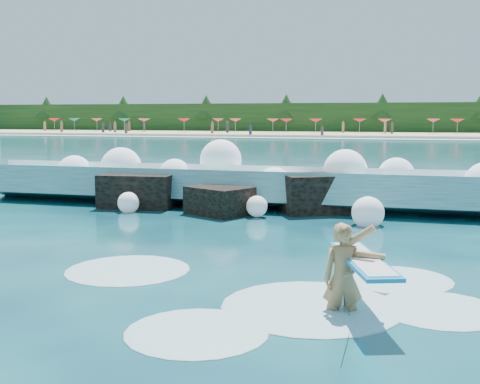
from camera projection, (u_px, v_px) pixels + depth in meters
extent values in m
plane|color=#072339|center=(146.00, 257.00, 12.66)|extent=(200.00, 200.00, 0.00)
cube|color=tan|center=(374.00, 135.00, 87.02)|extent=(140.00, 20.00, 0.40)
cube|color=silver|center=(369.00, 139.00, 76.55)|extent=(140.00, 5.00, 0.08)
cube|color=black|center=(379.00, 118.00, 96.26)|extent=(140.00, 4.00, 5.00)
cube|color=teal|center=(252.00, 191.00, 19.86)|extent=(19.06, 2.90, 1.59)
cube|color=white|center=(258.00, 175.00, 20.57)|extent=(19.06, 1.34, 0.74)
cube|color=black|center=(140.00, 193.00, 19.75)|extent=(2.51, 1.98, 1.28)
cube|color=black|center=(220.00, 203.00, 18.18)|extent=(2.20, 2.03, 0.98)
cube|color=black|center=(315.00, 197.00, 18.57)|extent=(2.48, 2.32, 1.38)
imported|color=#9F754A|center=(343.00, 279.00, 8.98)|extent=(0.69, 0.55, 1.67)
cube|color=#0C86D6|center=(363.00, 260.00, 8.91)|extent=(1.26, 2.33, 0.06)
cube|color=white|center=(363.00, 259.00, 8.91)|extent=(1.11, 2.12, 0.06)
cylinder|color=black|center=(347.00, 311.00, 7.80)|extent=(0.01, 0.91, 0.43)
sphere|color=white|center=(75.00, 173.00, 21.71)|extent=(1.25, 1.25, 1.25)
sphere|color=white|center=(121.00, 168.00, 21.48)|extent=(1.50, 1.50, 1.50)
sphere|color=white|center=(175.00, 175.00, 20.76)|extent=(1.12, 1.12, 1.12)
sphere|color=white|center=(221.00, 160.00, 20.84)|extent=(1.44, 1.44, 1.44)
sphere|color=white|center=(274.00, 184.00, 19.12)|extent=(1.08, 1.08, 1.08)
sphere|color=white|center=(345.00, 171.00, 19.39)|extent=(1.42, 1.42, 1.42)
sphere|color=white|center=(396.00, 176.00, 19.12)|extent=(1.17, 1.17, 1.17)
sphere|color=white|center=(128.00, 203.00, 18.60)|extent=(0.67, 0.67, 0.67)
sphere|color=white|center=(257.00, 206.00, 17.61)|extent=(0.62, 0.62, 0.62)
sphere|color=white|center=(368.00, 213.00, 16.34)|extent=(0.89, 0.89, 0.89)
ellipsoid|color=silver|center=(311.00, 307.00, 9.40)|extent=(2.86, 2.86, 0.14)
ellipsoid|color=silver|center=(197.00, 332.00, 8.30)|extent=(2.04, 2.04, 0.10)
ellipsoid|color=silver|center=(440.00, 310.00, 9.26)|extent=(1.98, 1.98, 0.10)
ellipsoid|color=silver|center=(128.00, 270.00, 11.63)|extent=(2.43, 2.43, 0.12)
ellipsoid|color=silver|center=(398.00, 280.00, 10.95)|extent=(1.97, 1.97, 0.10)
cone|color=red|center=(54.00, 120.00, 105.41)|extent=(2.00, 2.00, 0.50)
cone|color=#127560|center=(74.00, 120.00, 104.19)|extent=(2.00, 2.00, 0.50)
cone|color=#CB3B54|center=(97.00, 120.00, 102.84)|extent=(2.00, 2.00, 0.50)
cone|color=#127560|center=(124.00, 120.00, 99.63)|extent=(2.00, 2.00, 0.50)
cone|color=#CB3B54|center=(144.00, 120.00, 97.36)|extent=(2.00, 2.00, 0.50)
cone|color=red|center=(184.00, 120.00, 95.49)|extent=(2.00, 2.00, 0.50)
cone|color=#CB3B54|center=(218.00, 120.00, 97.89)|extent=(2.00, 2.00, 0.50)
cone|color=#CB3B54|center=(235.00, 120.00, 95.45)|extent=(2.00, 2.00, 0.50)
cone|color=#CB3B54|center=(273.00, 120.00, 93.81)|extent=(2.00, 2.00, 0.50)
cone|color=red|center=(286.00, 120.00, 91.44)|extent=(2.00, 2.00, 0.50)
cone|color=red|center=(316.00, 120.00, 89.23)|extent=(2.00, 2.00, 0.50)
cone|color=red|center=(360.00, 120.00, 89.57)|extent=(2.00, 2.00, 0.50)
cone|color=#CB3B54|center=(385.00, 121.00, 86.79)|extent=(2.00, 2.00, 0.50)
cone|color=#CB3B54|center=(433.00, 120.00, 88.05)|extent=(2.00, 2.00, 0.50)
cone|color=red|center=(458.00, 121.00, 84.48)|extent=(2.00, 2.00, 0.50)
cube|color=#3F332D|center=(306.00, 128.00, 87.19)|extent=(0.35, 0.22, 1.53)
cube|color=#8C664C|center=(372.00, 128.00, 85.33)|extent=(0.35, 0.22, 1.50)
cube|color=#262633|center=(53.00, 126.00, 103.41)|extent=(0.35, 0.22, 1.60)
cube|color=#8C664C|center=(429.00, 129.00, 80.88)|extent=(0.35, 0.22, 1.47)
cube|color=#262633|center=(375.00, 128.00, 89.55)|extent=(0.35, 0.22, 1.52)
cube|color=#3F332D|center=(155.00, 127.00, 96.93)|extent=(0.35, 0.22, 1.57)
cube|color=brown|center=(84.00, 127.00, 94.82)|extent=(0.35, 0.22, 1.45)
cube|color=#8C664C|center=(254.00, 127.00, 95.75)|extent=(0.35, 0.22, 1.42)
cube|color=#3F332D|center=(191.00, 127.00, 97.42)|extent=(0.35, 0.22, 1.55)
cube|color=#8C664C|center=(70.00, 126.00, 104.96)|extent=(0.35, 0.22, 1.42)
cube|color=#262633|center=(373.00, 129.00, 82.32)|extent=(0.35, 0.22, 1.56)
cube|color=brown|center=(175.00, 127.00, 93.73)|extent=(0.35, 0.22, 1.48)
cube|color=#3F332D|center=(430.00, 129.00, 82.40)|extent=(0.35, 0.22, 1.36)
cube|color=#8C664C|center=(191.00, 127.00, 92.87)|extent=(0.35, 0.22, 1.51)
cube|color=#262633|center=(148.00, 127.00, 93.01)|extent=(0.35, 0.22, 1.58)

